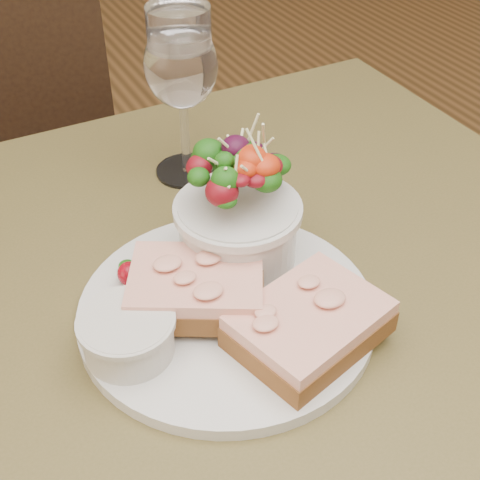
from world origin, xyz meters
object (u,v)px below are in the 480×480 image
ramekin (128,333)px  wine_glass (181,70)px  cafe_table (247,392)px  dinner_plate (227,310)px  sandwich_back (196,287)px  chair_far (22,268)px  salad_bowl (238,206)px  sandwich_front (309,324)px

ramekin → wine_glass: size_ratio=0.41×
cafe_table → dinner_plate: 0.11m
dinner_plate → sandwich_back: 0.04m
chair_far → sandwich_back: bearing=109.4°
sandwich_back → salad_bowl: 0.08m
chair_far → dinner_plate: 0.85m
dinner_plate → sandwich_front: bearing=-57.5°
salad_bowl → chair_far: bearing=102.1°
dinner_plate → ramekin: bearing=-173.6°
sandwich_front → wine_glass: (0.02, 0.29, 0.10)m
dinner_plate → sandwich_front: 0.08m
sandwich_front → ramekin: size_ratio=1.92×
cafe_table → ramekin: size_ratio=11.16×
cafe_table → sandwich_back: size_ratio=5.79×
sandwich_back → ramekin: size_ratio=1.93×
dinner_plate → cafe_table: bearing=-40.3°
salad_bowl → cafe_table: bearing=-110.0°
chair_far → salad_bowl: (0.14, -0.66, 0.53)m
chair_far → wine_glass: wine_glass is taller
ramekin → salad_bowl: 0.15m
salad_bowl → sandwich_front: bearing=-87.9°
chair_far → ramekin: chair_far is taller
sandwich_back → ramekin: 0.07m
chair_far → salad_bowl: size_ratio=7.09×
cafe_table → ramekin: bearing=179.0°
cafe_table → sandwich_front: (0.03, -0.05, 0.13)m
cafe_table → sandwich_back: 0.14m
chair_far → dinner_plate: size_ratio=3.51×
sandwich_back → ramekin: (-0.07, -0.02, -0.00)m
sandwich_back → wine_glass: size_ratio=0.79×
cafe_table → sandwich_front: 0.14m
sandwich_back → ramekin: bearing=-135.4°
dinner_plate → wine_glass: (0.06, 0.22, 0.12)m
ramekin → salad_bowl: bearing=25.3°
dinner_plate → ramekin: size_ratio=3.57×
sandwich_front → ramekin: bearing=142.2°
dinner_plate → salad_bowl: bearing=53.7°
sandwich_back → dinner_plate: bearing=8.6°
cafe_table → wine_glass: size_ratio=4.57×
cafe_table → salad_bowl: size_ratio=6.30×
chair_far → sandwich_front: (0.15, -0.77, 0.48)m
cafe_table → wine_glass: wine_glass is taller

